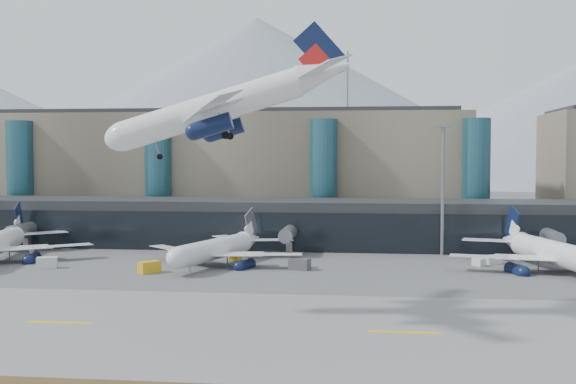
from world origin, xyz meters
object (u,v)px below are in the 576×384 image
Objects in this scene: veh_g at (479,262)px; lightmast_mid at (443,182)px; veh_a at (47,263)px; veh_d at (493,260)px; veh_c at (300,264)px; jet_parked_right at (545,244)px; hero_jet at (235,96)px; veh_h at (149,267)px; jet_parked_mid at (223,242)px; veh_b at (236,256)px; jet_parked_left at (0,236)px.

lightmast_mid is at bearing 168.65° from veh_g.
veh_a is at bearing -114.40° from veh_g.
veh_c is at bearing 170.39° from veh_d.
veh_d is at bearing 42.60° from jet_parked_right.
veh_h is at bearing 119.85° from hero_jet.
veh_d is (34.01, 10.36, -0.18)m from veh_c.
jet_parked_right is at bearing -44.57° from lightmast_mid.
jet_parked_mid is 30.66m from veh_a.
lightmast_mid is 58.92m from veh_h.
lightmast_mid is at bearing -20.61° from veh_h.
veh_d is 1.21× the size of veh_g.
veh_h reaches higher than veh_b.
jet_parked_right reaches higher than veh_g.
jet_parked_left is 98.86m from jet_parked_right.
veh_b is (1.52, 4.78, -3.20)m from jet_parked_mid.
jet_parked_mid is 15.57m from veh_h.
lightmast_mid reaches higher than veh_g.
veh_g is at bearing -34.77° from veh_h.
jet_parked_left reaches higher than veh_c.
veh_g is at bearing -68.51° from lightmast_mid.
veh_h is at bearing -108.66° from veh_g.
jet_parked_left is at bearing 103.77° from veh_b.
veh_d is at bearing -8.94° from veh_a.
lightmast_mid is 44.63m from jet_parked_mid.
veh_b is (-38.92, -10.95, -13.62)m from lightmast_mid.
lightmast_mid reaches higher than veh_c.
jet_parked_mid is at bearing -2.58° from veh_a.
veh_g is 0.66× the size of veh_h.
jet_parked_right is at bearing -72.46° from jet_parked_mid.
jet_parked_right is at bearing -59.00° from veh_d.
jet_parked_left is 10.57× the size of veh_a.
jet_parked_left is 44.50m from veh_b.
jet_parked_mid reaches higher than veh_g.
veh_a is 0.97× the size of veh_h.
jet_parked_right is (56.27, 0.14, 0.39)m from jet_parked_mid.
veh_h reaches higher than veh_g.
jet_parked_right reaches higher than veh_c.
lightmast_mid is 35.99m from veh_c.
veh_b is 19.98m from veh_h.
veh_d is (38.19, 46.72, -25.89)m from hero_jet.
lightmast_mid is at bearing -66.49° from veh_b.
veh_h is (-58.55, -16.59, 0.17)m from veh_d.
hero_jet is at bearing -155.82° from veh_d.
hero_jet reaches higher than jet_parked_right.
veh_c is at bearing -108.69° from veh_g.
jet_parked_left reaches higher than veh_d.
veh_g is 57.43m from veh_h.
veh_h is (-10.05, -11.51, -3.02)m from jet_parked_mid.
veh_h is (-66.31, -11.65, -3.41)m from jet_parked_right.
jet_parked_mid is 15.72m from veh_c.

